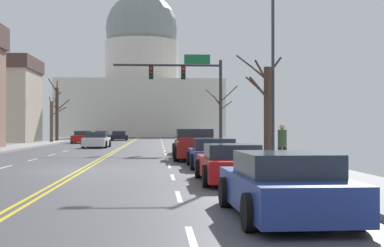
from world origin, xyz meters
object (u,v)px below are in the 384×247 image
sedan_near_03 (230,164)px  sedan_oncoming_03 (101,135)px  sedan_near_00 (189,145)px  sedan_oncoming_01 (82,137)px  street_lamp_right (266,49)px  signal_gantry (191,82)px  pickup_truck_near_01 (195,146)px  sedan_oncoming_00 (97,140)px  pedestrian_00 (282,144)px  sedan_near_04 (284,186)px  sedan_oncoming_02 (119,136)px  sedan_near_02 (213,154)px

sedan_near_03 → sedan_oncoming_03: size_ratio=1.05×
sedan_near_00 → sedan_oncoming_01: (-9.98, 24.20, 0.04)m
street_lamp_right → sedan_near_00: size_ratio=2.04×
signal_gantry → pickup_truck_near_01: signal_gantry is taller
sedan_near_00 → sedan_oncoming_03: size_ratio=0.97×
pickup_truck_near_01 → sedan_oncoming_00: 18.54m
street_lamp_right → pedestrian_00: (-0.12, -3.71, -4.17)m
sedan_oncoming_00 → pedestrian_00: 27.10m
sedan_near_00 → pedestrian_00: pedestrian_00 is taller
street_lamp_right → sedan_near_04: 15.28m
sedan_near_00 → pickup_truck_near_01: size_ratio=0.74×
signal_gantry → sedan_oncoming_00: signal_gantry is taller
street_lamp_right → pedestrian_00: size_ratio=5.14×
sedan_near_04 → sedan_oncoming_02: (-7.26, 60.81, -0.03)m
signal_gantry → sedan_oncoming_03: bearing=104.5°
pedestrian_00 → pickup_truck_near_01: bearing=109.0°
sedan_near_02 → sedan_oncoming_01: sedan_oncoming_01 is taller
sedan_near_04 → sedan_oncoming_00: 36.63m
street_lamp_right → pickup_truck_near_01: bearing=123.7°
sedan_near_00 → sedan_near_04: bearing=-89.1°
sedan_oncoming_00 → sedan_oncoming_03: size_ratio=1.05×
sedan_near_02 → sedan_oncoming_02: size_ratio=0.99×
signal_gantry → sedan_oncoming_03: 42.40m
signal_gantry → sedan_oncoming_02: (-7.30, 31.06, -4.45)m
sedan_near_02 → sedan_oncoming_03: size_ratio=1.00×
sedan_oncoming_03 → sedan_near_03: bearing=-80.8°
sedan_near_03 → sedan_near_04: bearing=-88.9°
signal_gantry → sedan_near_03: (-0.17, -23.13, -4.46)m
sedan_oncoming_00 → pedestrian_00: size_ratio=2.72×
pickup_truck_near_01 → pedestrian_00: size_ratio=3.41×
sedan_near_00 → sedan_oncoming_01: size_ratio=0.99×
sedan_oncoming_01 → street_lamp_right: bearing=-69.6°
sedan_oncoming_00 → sedan_oncoming_01: (-2.95, 13.12, 0.00)m
sedan_near_04 → sedan_oncoming_01: (-10.35, 48.99, 0.02)m
signal_gantry → pickup_truck_near_01: 11.84m
signal_gantry → sedan_oncoming_03: (-10.54, 40.82, -4.47)m
sedan_oncoming_00 → sedan_oncoming_03: sedan_oncoming_00 is taller
sedan_near_02 → sedan_near_04: 12.84m
street_lamp_right → pickup_truck_near_01: (-2.92, 4.38, -4.51)m
sedan_near_00 → sedan_near_03: (0.24, -18.18, -0.01)m
sedan_near_03 → sedan_oncoming_03: bearing=99.2°
sedan_oncoming_02 → pedestrian_00: 51.11m
sedan_oncoming_01 → sedan_near_03: bearing=-76.4°
sedan_near_04 → sedan_oncoming_01: bearing=101.9°
signal_gantry → sedan_near_00: (-0.41, -4.96, -4.45)m
street_lamp_right → sedan_oncoming_01: bearing=110.4°
sedan_near_00 → sedan_oncoming_02: bearing=100.8°
pickup_truck_near_01 → sedan_oncoming_02: 42.65m
sedan_oncoming_00 → pedestrian_00: bearing=-68.8°
street_lamp_right → sedan_oncoming_03: 57.92m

